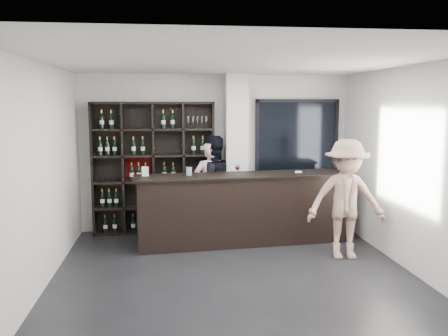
{
  "coord_description": "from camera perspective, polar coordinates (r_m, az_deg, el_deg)",
  "views": [
    {
      "loc": [
        -0.9,
        -6.07,
        2.37
      ],
      "look_at": [
        -0.04,
        1.1,
        1.38
      ],
      "focal_mm": 38.0,
      "sensor_mm": 36.0,
      "label": 1
    }
  ],
  "objects": [
    {
      "name": "taster_pink",
      "position": [
        8.64,
        -1.77,
        -2.38
      ],
      "size": [
        0.71,
        0.58,
        1.69
      ],
      "primitive_type": "imported",
      "rotation": [
        0.0,
        0.0,
        3.47
      ],
      "color": "beige",
      "rests_on": "floor"
    },
    {
      "name": "glass_panel",
      "position": [
        9.15,
        8.72,
        1.6
      ],
      "size": [
        1.6,
        0.08,
        2.1
      ],
      "color": "black",
      "rests_on": "floor"
    },
    {
      "name": "spit_cup",
      "position": [
        7.85,
        -4.24,
        -0.4
      ],
      "size": [
        0.11,
        0.11,
        0.13
      ],
      "primitive_type": "cylinder",
      "rotation": [
        0.0,
        0.0,
        0.14
      ],
      "color": "silver",
      "rests_on": "tasting_counter"
    },
    {
      "name": "structural_column",
      "position": [
        8.68,
        1.46,
        1.69
      ],
      "size": [
        0.4,
        0.4,
        2.9
      ],
      "primitive_type": "cube",
      "color": "silver",
      "rests_on": "floor"
    },
    {
      "name": "wine_shelf",
      "position": [
        8.72,
        -8.44,
        -0.02
      ],
      "size": [
        2.2,
        0.35,
        2.4
      ],
      "primitive_type": null,
      "color": "black",
      "rests_on": "floor"
    },
    {
      "name": "wine_glass",
      "position": [
        7.9,
        1.63,
        -0.14
      ],
      "size": [
        0.08,
        0.08,
        0.18
      ],
      "primitive_type": null,
      "rotation": [
        0.0,
        0.0,
        -0.06
      ],
      "color": "white",
      "rests_on": "tasting_counter"
    },
    {
      "name": "napkin_stack",
      "position": [
        8.26,
        8.97,
        -0.47
      ],
      "size": [
        0.14,
        0.14,
        0.02
      ],
      "primitive_type": "cube",
      "rotation": [
        0.0,
        0.0,
        -0.37
      ],
      "color": "white",
      "rests_on": "tasting_counter"
    },
    {
      "name": "floor",
      "position": [
        6.58,
        1.5,
        -13.4
      ],
      "size": [
        5.0,
        5.5,
        0.01
      ],
      "primitive_type": "cube",
      "color": "black",
      "rests_on": "ground"
    },
    {
      "name": "taster_black",
      "position": [
        8.63,
        -1.44,
        -2.04
      ],
      "size": [
        1.04,
        0.91,
        1.8
      ],
      "primitive_type": "imported",
      "rotation": [
        0.0,
        0.0,
        3.45
      ],
      "color": "black",
      "rests_on": "floor"
    },
    {
      "name": "card_stand",
      "position": [
        7.85,
        -9.47,
        -0.41
      ],
      "size": [
        0.11,
        0.07,
        0.15
      ],
      "primitive_type": "cube",
      "rotation": [
        0.0,
        0.0,
        -0.16
      ],
      "color": "white",
      "rests_on": "tasting_counter"
    },
    {
      "name": "tasting_counter",
      "position": [
        8.07,
        2.22,
        -4.92
      ],
      "size": [
        3.61,
        0.74,
        1.19
      ],
      "rotation": [
        0.0,
        0.0,
        0.09
      ],
      "color": "black",
      "rests_on": "floor"
    },
    {
      "name": "customer",
      "position": [
        7.48,
        14.48,
        -3.67
      ],
      "size": [
        1.25,
        0.79,
        1.84
      ],
      "primitive_type": "imported",
      "rotation": [
        0.0,
        0.0,
        -0.09
      ],
      "color": "#926E5E",
      "rests_on": "floor"
    }
  ]
}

